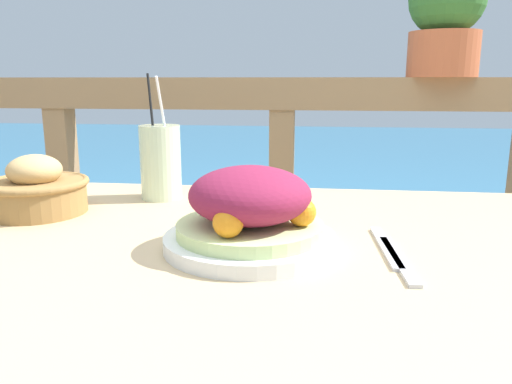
{
  "coord_description": "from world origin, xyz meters",
  "views": [
    {
      "loc": [
        0.1,
        -0.71,
        0.98
      ],
      "look_at": [
        0.01,
        0.07,
        0.81
      ],
      "focal_mm": 35.0,
      "sensor_mm": 36.0,
      "label": 1
    }
  ],
  "objects_px": {
    "salad_plate": "(250,214)",
    "drink_glass": "(161,162)",
    "bread_basket": "(36,190)",
    "potted_plant": "(446,18)"
  },
  "relations": [
    {
      "from": "potted_plant",
      "to": "drink_glass",
      "type": "bearing_deg",
      "value": -142.63
    },
    {
      "from": "bread_basket",
      "to": "potted_plant",
      "type": "distance_m",
      "value": 1.1
    },
    {
      "from": "salad_plate",
      "to": "potted_plant",
      "type": "height_order",
      "value": "potted_plant"
    },
    {
      "from": "drink_glass",
      "to": "bread_basket",
      "type": "distance_m",
      "value": 0.24
    },
    {
      "from": "drink_glass",
      "to": "bread_basket",
      "type": "xyz_separation_m",
      "value": [
        -0.19,
        -0.14,
        -0.03
      ]
    },
    {
      "from": "potted_plant",
      "to": "salad_plate",
      "type": "bearing_deg",
      "value": -118.67
    },
    {
      "from": "salad_plate",
      "to": "drink_glass",
      "type": "distance_m",
      "value": 0.36
    },
    {
      "from": "salad_plate",
      "to": "potted_plant",
      "type": "distance_m",
      "value": 0.95
    },
    {
      "from": "salad_plate",
      "to": "drink_glass",
      "type": "xyz_separation_m",
      "value": [
        -0.22,
        0.29,
        0.02
      ]
    },
    {
      "from": "salad_plate",
      "to": "potted_plant",
      "type": "bearing_deg",
      "value": 61.33
    }
  ]
}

